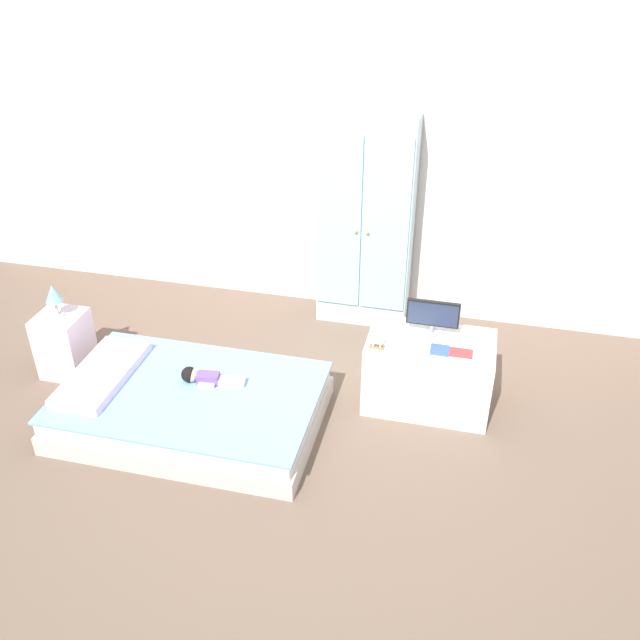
{
  "coord_description": "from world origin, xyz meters",
  "views": [
    {
      "loc": [
        0.85,
        -3.06,
        2.73
      ],
      "look_at": [
        0.02,
        0.41,
        0.54
      ],
      "focal_mm": 38.58,
      "sensor_mm": 36.0,
      "label": 1
    }
  ],
  "objects_px": {
    "bed": "(191,407)",
    "rocking_horse_toy": "(378,341)",
    "tv_monitor": "(433,315)",
    "doll": "(201,377)",
    "book_blue": "(440,350)",
    "table_lamp": "(53,295)",
    "wardrobe": "(366,223)",
    "nightstand": "(65,344)",
    "book_red": "(461,353)",
    "tv_stand": "(428,372)"
  },
  "relations": [
    {
      "from": "table_lamp",
      "to": "book_blue",
      "type": "xyz_separation_m",
      "value": [
        2.43,
        0.12,
        -0.11
      ]
    },
    {
      "from": "book_red",
      "to": "tv_stand",
      "type": "bearing_deg",
      "value": 150.35
    },
    {
      "from": "rocking_horse_toy",
      "to": "tv_stand",
      "type": "bearing_deg",
      "value": 26.97
    },
    {
      "from": "bed",
      "to": "doll",
      "type": "relative_size",
      "value": 3.91
    },
    {
      "from": "doll",
      "to": "wardrobe",
      "type": "height_order",
      "value": "wardrobe"
    },
    {
      "from": "tv_stand",
      "to": "wardrobe",
      "type": "bearing_deg",
      "value": 121.73
    },
    {
      "from": "bed",
      "to": "rocking_horse_toy",
      "type": "distance_m",
      "value": 1.19
    },
    {
      "from": "doll",
      "to": "tv_monitor",
      "type": "xyz_separation_m",
      "value": [
        1.31,
        0.5,
        0.33
      ]
    },
    {
      "from": "bed",
      "to": "doll",
      "type": "height_order",
      "value": "doll"
    },
    {
      "from": "book_blue",
      "to": "book_red",
      "type": "xyz_separation_m",
      "value": [
        0.12,
        0.0,
        -0.0
      ]
    },
    {
      "from": "nightstand",
      "to": "wardrobe",
      "type": "height_order",
      "value": "wardrobe"
    },
    {
      "from": "bed",
      "to": "tv_stand",
      "type": "xyz_separation_m",
      "value": [
        1.36,
        0.52,
        0.12
      ]
    },
    {
      "from": "doll",
      "to": "tv_monitor",
      "type": "bearing_deg",
      "value": 20.79
    },
    {
      "from": "bed",
      "to": "book_blue",
      "type": "distance_m",
      "value": 1.52
    },
    {
      "from": "doll",
      "to": "table_lamp",
      "type": "height_order",
      "value": "table_lamp"
    },
    {
      "from": "wardrobe",
      "to": "book_red",
      "type": "xyz_separation_m",
      "value": [
        0.76,
        -1.05,
        -0.3
      ]
    },
    {
      "from": "wardrobe",
      "to": "tv_monitor",
      "type": "bearing_deg",
      "value": -56.55
    },
    {
      "from": "nightstand",
      "to": "rocking_horse_toy",
      "type": "distance_m",
      "value": 2.1
    },
    {
      "from": "wardrobe",
      "to": "book_blue",
      "type": "xyz_separation_m",
      "value": [
        0.64,
        -1.05,
        -0.29
      ]
    },
    {
      "from": "tv_monitor",
      "to": "rocking_horse_toy",
      "type": "xyz_separation_m",
      "value": [
        -0.29,
        -0.23,
        -0.08
      ]
    },
    {
      "from": "doll",
      "to": "rocking_horse_toy",
      "type": "bearing_deg",
      "value": 14.71
    },
    {
      "from": "tv_monitor",
      "to": "rocking_horse_toy",
      "type": "distance_m",
      "value": 0.38
    },
    {
      "from": "rocking_horse_toy",
      "to": "book_red",
      "type": "xyz_separation_m",
      "value": [
        0.48,
        0.05,
        -0.04
      ]
    },
    {
      "from": "book_red",
      "to": "rocking_horse_toy",
      "type": "bearing_deg",
      "value": -173.99
    },
    {
      "from": "bed",
      "to": "rocking_horse_toy",
      "type": "bearing_deg",
      "value": 19.25
    },
    {
      "from": "book_blue",
      "to": "wardrobe",
      "type": "bearing_deg",
      "value": 121.49
    },
    {
      "from": "nightstand",
      "to": "doll",
      "type": "bearing_deg",
      "value": -10.83
    },
    {
      "from": "doll",
      "to": "book_red",
      "type": "xyz_separation_m",
      "value": [
        1.5,
        0.32,
        0.2
      ]
    },
    {
      "from": "nightstand",
      "to": "wardrobe",
      "type": "bearing_deg",
      "value": 33.04
    },
    {
      "from": "table_lamp",
      "to": "rocking_horse_toy",
      "type": "relative_size",
      "value": 2.02
    },
    {
      "from": "tv_stand",
      "to": "table_lamp",
      "type": "bearing_deg",
      "value": -174.69
    },
    {
      "from": "table_lamp",
      "to": "book_red",
      "type": "height_order",
      "value": "table_lamp"
    },
    {
      "from": "bed",
      "to": "tv_monitor",
      "type": "height_order",
      "value": "tv_monitor"
    },
    {
      "from": "bed",
      "to": "rocking_horse_toy",
      "type": "xyz_separation_m",
      "value": [
        1.06,
        0.37,
        0.4
      ]
    },
    {
      "from": "tv_stand",
      "to": "book_blue",
      "type": "relative_size",
      "value": 6.92
    },
    {
      "from": "table_lamp",
      "to": "wardrobe",
      "type": "bearing_deg",
      "value": 33.04
    },
    {
      "from": "wardrobe",
      "to": "tv_monitor",
      "type": "relative_size",
      "value": 4.86
    },
    {
      "from": "bed",
      "to": "doll",
      "type": "distance_m",
      "value": 0.19
    },
    {
      "from": "doll",
      "to": "book_blue",
      "type": "distance_m",
      "value": 1.43
    },
    {
      "from": "rocking_horse_toy",
      "to": "table_lamp",
      "type": "bearing_deg",
      "value": -178.11
    },
    {
      "from": "rocking_horse_toy",
      "to": "book_blue",
      "type": "distance_m",
      "value": 0.36
    },
    {
      "from": "tv_stand",
      "to": "rocking_horse_toy",
      "type": "bearing_deg",
      "value": -153.03
    },
    {
      "from": "nightstand",
      "to": "book_red",
      "type": "relative_size",
      "value": 3.25
    },
    {
      "from": "doll",
      "to": "book_red",
      "type": "bearing_deg",
      "value": 12.0
    },
    {
      "from": "rocking_horse_toy",
      "to": "book_red",
      "type": "height_order",
      "value": "rocking_horse_toy"
    },
    {
      "from": "tv_stand",
      "to": "tv_monitor",
      "type": "bearing_deg",
      "value": 98.13
    },
    {
      "from": "book_red",
      "to": "bed",
      "type": "bearing_deg",
      "value": -164.71
    },
    {
      "from": "table_lamp",
      "to": "tv_monitor",
      "type": "distance_m",
      "value": 2.38
    },
    {
      "from": "tv_monitor",
      "to": "book_blue",
      "type": "distance_m",
      "value": 0.23
    },
    {
      "from": "doll",
      "to": "book_red",
      "type": "relative_size",
      "value": 2.92
    }
  ]
}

